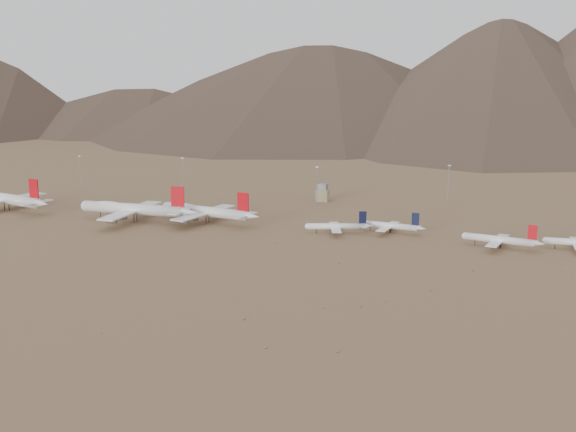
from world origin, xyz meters
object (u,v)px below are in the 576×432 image
(widebody_centre, at_px, (134,209))
(narrowbody_b, at_px, (391,226))
(control_tower, at_px, (323,194))
(widebody_east, at_px, (206,211))
(narrowbody_a, at_px, (338,226))
(widebody_west, at_px, (5,198))

(widebody_centre, height_order, narrowbody_b, widebody_centre)
(control_tower, bearing_deg, widebody_centre, -132.87)
(widebody_east, xyz_separation_m, narrowbody_b, (108.75, 5.93, -2.93))
(widebody_centre, bearing_deg, widebody_east, 13.83)
(widebody_centre, distance_m, narrowbody_a, 123.43)
(widebody_centre, height_order, narrowbody_a, widebody_centre)
(widebody_east, bearing_deg, narrowbody_b, 15.58)
(narrowbody_a, bearing_deg, widebody_east, 160.21)
(widebody_west, bearing_deg, control_tower, 42.27)
(widebody_centre, height_order, control_tower, widebody_centre)
(narrowbody_a, distance_m, narrowbody_b, 29.55)
(narrowbody_b, bearing_deg, control_tower, 135.37)
(narrowbody_a, bearing_deg, narrowbody_b, 2.01)
(widebody_east, distance_m, control_tower, 100.44)
(widebody_west, distance_m, control_tower, 207.81)
(widebody_west, relative_size, control_tower, 6.28)
(widebody_west, distance_m, narrowbody_b, 247.04)
(widebody_centre, relative_size, narrowbody_a, 2.09)
(widebody_centre, xyz_separation_m, narrowbody_b, (151.13, 15.90, -3.76))
(widebody_west, xyz_separation_m, narrowbody_a, (218.91, -0.23, -3.86))
(widebody_west, height_order, widebody_east, widebody_west)
(widebody_west, height_order, control_tower, widebody_west)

